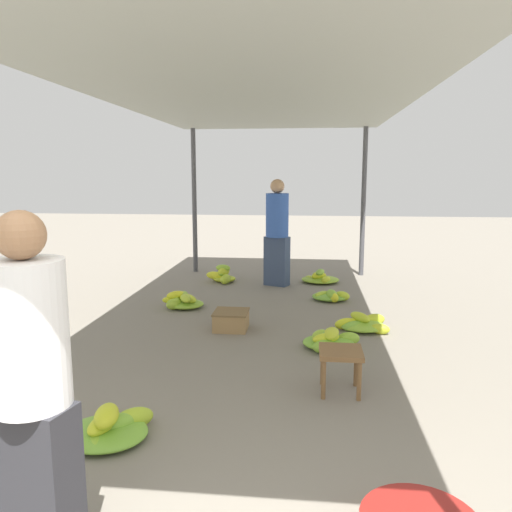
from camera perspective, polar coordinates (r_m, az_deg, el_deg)
The scene contains 14 objects.
canopy_post_back_left at distance 8.85m, azimuth -7.06°, elevation 6.20°, with size 0.08×0.08×2.50m, color #4C4C51.
canopy_post_back_right at distance 8.67m, azimuth 12.18°, elevation 6.00°, with size 0.08×0.08×2.50m, color #4C4C51.
canopy_tarp at distance 5.05m, azimuth -0.22°, elevation 18.40°, with size 3.32×7.69×0.04m, color #9EA399.
vendor_foreground at distance 2.43m, azimuth -24.24°, elevation -13.39°, with size 0.41×0.41×1.58m.
stool at distance 4.09m, azimuth 9.65°, elevation -11.39°, with size 0.34×0.34×0.35m.
banana_pile_left_0 at distance 8.07m, azimuth -3.82°, elevation -2.25°, with size 0.51×0.49×0.28m.
banana_pile_left_1 at distance 3.61m, azimuth -16.54°, elevation -18.25°, with size 0.57×0.59×0.24m.
banana_pile_left_2 at distance 6.61m, azimuth -8.45°, elevation -5.11°, with size 0.57×0.50×0.21m.
banana_pile_right_0 at distance 6.97m, azimuth 8.59°, elevation -4.56°, with size 0.53×0.49×0.17m.
banana_pile_right_1 at distance 5.76m, azimuth 12.03°, elevation -7.64°, with size 0.63×0.50×0.19m.
banana_pile_right_2 at distance 8.07m, azimuth 7.27°, elevation -2.56°, with size 0.60×0.56×0.23m.
banana_pile_right_3 at distance 5.11m, azimuth 8.28°, elevation -9.54°, with size 0.59×0.52×0.20m.
crate_near at distance 5.65m, azimuth -2.86°, elevation -7.33°, with size 0.38×0.38×0.21m.
shopper_walking_mid at distance 7.72m, azimuth 2.42°, elevation 2.88°, with size 0.46×0.46×1.65m.
Camera 1 is at (0.55, -1.01, 1.73)m, focal length 35.00 mm.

